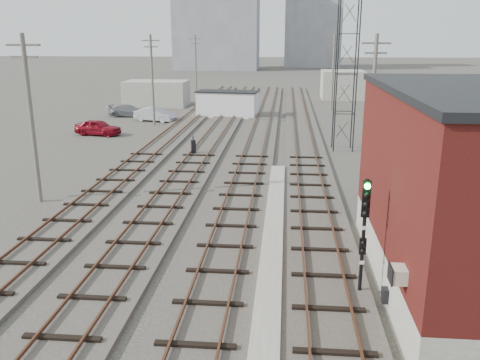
# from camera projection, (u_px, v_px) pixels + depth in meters

# --- Properties ---
(ground) EXTENTS (320.00, 320.00, 0.00)m
(ground) POSITION_uv_depth(u_px,v_px,m) (279.00, 107.00, 65.37)
(ground) COLOR #282621
(ground) RESTS_ON ground
(track_right) EXTENTS (3.20, 90.00, 0.39)m
(track_right) POSITION_uv_depth(u_px,v_px,m) (303.00, 138.00, 45.01)
(track_right) COLOR #332D28
(track_right) RESTS_ON ground
(track_mid_right) EXTENTS (3.20, 90.00, 0.39)m
(track_mid_right) POSITION_uv_depth(u_px,v_px,m) (258.00, 137.00, 45.36)
(track_mid_right) COLOR #332D28
(track_mid_right) RESTS_ON ground
(track_mid_left) EXTENTS (3.20, 90.00, 0.39)m
(track_mid_left) POSITION_uv_depth(u_px,v_px,m) (214.00, 137.00, 45.71)
(track_mid_left) COLOR #332D28
(track_mid_left) RESTS_ON ground
(track_left) EXTENTS (3.20, 90.00, 0.39)m
(track_left) POSITION_uv_depth(u_px,v_px,m) (170.00, 136.00, 46.06)
(track_left) COLOR #332D28
(track_left) RESTS_ON ground
(platform_curb) EXTENTS (0.90, 28.00, 0.26)m
(platform_curb) POSITION_uv_depth(u_px,v_px,m) (272.00, 252.00, 21.24)
(platform_curb) COLOR gray
(platform_curb) RESTS_ON ground
(brick_building) EXTENTS (6.54, 12.20, 7.22)m
(brick_building) POSITION_uv_depth(u_px,v_px,m) (472.00, 191.00, 17.75)
(brick_building) COLOR gray
(brick_building) RESTS_ON ground
(lattice_tower) EXTENTS (1.60, 1.60, 15.00)m
(lattice_tower) POSITION_uv_depth(u_px,v_px,m) (347.00, 54.00, 38.89)
(lattice_tower) COLOR black
(lattice_tower) RESTS_ON ground
(utility_pole_left_a) EXTENTS (1.80, 0.24, 9.00)m
(utility_pole_left_a) POSITION_uv_depth(u_px,v_px,m) (31.00, 115.00, 26.84)
(utility_pole_left_a) COLOR #595147
(utility_pole_left_a) RESTS_ON ground
(utility_pole_left_b) EXTENTS (1.80, 0.24, 9.00)m
(utility_pole_left_b) POSITION_uv_depth(u_px,v_px,m) (152.00, 78.00, 50.78)
(utility_pole_left_b) COLOR #595147
(utility_pole_left_b) RESTS_ON ground
(utility_pole_left_c) EXTENTS (1.80, 0.24, 9.00)m
(utility_pole_left_c) POSITION_uv_depth(u_px,v_px,m) (196.00, 64.00, 74.73)
(utility_pole_left_c) COLOR #595147
(utility_pole_left_c) RESTS_ON ground
(utility_pole_right_a) EXTENTS (1.80, 0.24, 9.00)m
(utility_pole_right_a) POSITION_uv_depth(u_px,v_px,m) (372.00, 101.00, 32.84)
(utility_pole_right_a) COLOR #595147
(utility_pole_right_a) RESTS_ON ground
(utility_pole_right_b) EXTENTS (1.80, 0.24, 9.00)m
(utility_pole_right_b) POSITION_uv_depth(u_px,v_px,m) (333.00, 70.00, 61.57)
(utility_pole_right_b) COLOR #595147
(utility_pole_right_b) RESTS_ON ground
(apartment_left) EXTENTS (22.00, 14.00, 30.00)m
(apartment_left) POSITION_uv_depth(u_px,v_px,m) (217.00, 12.00, 134.67)
(apartment_left) COLOR gray
(apartment_left) RESTS_ON ground
(apartment_right) EXTENTS (16.00, 12.00, 26.00)m
(apartment_right) POSITION_uv_depth(u_px,v_px,m) (313.00, 21.00, 147.31)
(apartment_right) COLOR gray
(apartment_right) RESTS_ON ground
(shed_left) EXTENTS (8.00, 5.00, 3.20)m
(shed_left) POSITION_uv_depth(u_px,v_px,m) (157.00, 93.00, 66.33)
(shed_left) COLOR gray
(shed_left) RESTS_ON ground
(shed_right) EXTENTS (6.00, 6.00, 4.00)m
(shed_right) POSITION_uv_depth(u_px,v_px,m) (342.00, 85.00, 73.62)
(shed_right) COLOR gray
(shed_right) RESTS_ON ground
(signal_mast) EXTENTS (0.40, 0.42, 4.27)m
(signal_mast) POSITION_uv_depth(u_px,v_px,m) (364.00, 228.00, 17.28)
(signal_mast) COLOR gray
(signal_mast) RESTS_ON ground
(switch_stand) EXTENTS (0.43, 0.43, 1.42)m
(switch_stand) POSITION_uv_depth(u_px,v_px,m) (193.00, 147.00, 38.80)
(switch_stand) COLOR black
(switch_stand) RESTS_ON ground
(site_trailer) EXTENTS (7.20, 3.85, 2.89)m
(site_trailer) POSITION_uv_depth(u_px,v_px,m) (228.00, 104.00, 57.27)
(site_trailer) COLOR silver
(site_trailer) RESTS_ON ground
(car_red) EXTENTS (4.48, 2.40, 1.45)m
(car_red) POSITION_uv_depth(u_px,v_px,m) (98.00, 127.00, 46.72)
(car_red) COLOR maroon
(car_red) RESTS_ON ground
(car_silver) EXTENTS (4.79, 2.80, 1.49)m
(car_silver) POSITION_uv_depth(u_px,v_px,m) (155.00, 114.00, 54.26)
(car_silver) COLOR #AAACB2
(car_silver) RESTS_ON ground
(car_grey) EXTENTS (4.55, 1.88, 1.32)m
(car_grey) POSITION_uv_depth(u_px,v_px,m) (128.00, 111.00, 57.53)
(car_grey) COLOR slate
(car_grey) RESTS_ON ground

